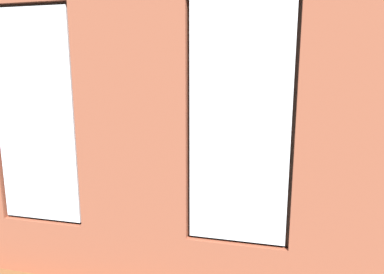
{
  "coord_description": "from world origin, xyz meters",
  "views": [
    {
      "loc": [
        -1.26,
        5.52,
        2.11
      ],
      "look_at": [
        -0.03,
        0.4,
        1.09
      ],
      "focal_mm": 32.0,
      "sensor_mm": 36.0,
      "label": 1
    }
  ],
  "objects_px": {
    "coffee_table": "(202,174)",
    "couch_left": "(353,198)",
    "potted_plant_near_tv": "(28,185)",
    "media_console": "(40,174)",
    "potted_plant_between_couches": "(263,213)",
    "potted_plant_mid_room_small": "(261,170)",
    "couch_by_window": "(140,224)",
    "table_plant_small": "(202,166)",
    "candle_jar": "(225,167)",
    "tv_flatscreen": "(37,137)",
    "remote_black": "(193,169)",
    "potted_plant_foreground_right": "(115,137)",
    "cup_ceramic": "(206,171)",
    "remote_gray": "(176,171)",
    "papasan_chair": "(219,148)"
  },
  "relations": [
    {
      "from": "candle_jar",
      "to": "remote_gray",
      "type": "bearing_deg",
      "value": 17.32
    },
    {
      "from": "remote_black",
      "to": "potted_plant_near_tv",
      "type": "distance_m",
      "value": 2.61
    },
    {
      "from": "potted_plant_between_couches",
      "to": "coffee_table",
      "type": "bearing_deg",
      "value": -60.44
    },
    {
      "from": "couch_by_window",
      "to": "tv_flatscreen",
      "type": "height_order",
      "value": "tv_flatscreen"
    },
    {
      "from": "coffee_table",
      "to": "couch_left",
      "type": "bearing_deg",
      "value": 167.73
    },
    {
      "from": "table_plant_small",
      "to": "remote_black",
      "type": "distance_m",
      "value": 0.22
    },
    {
      "from": "remote_gray",
      "to": "potted_plant_near_tv",
      "type": "xyz_separation_m",
      "value": [
        1.9,
        1.29,
        0.02
      ]
    },
    {
      "from": "cup_ceramic",
      "to": "candle_jar",
      "type": "distance_m",
      "value": 0.37
    },
    {
      "from": "couch_left",
      "to": "table_plant_small",
      "type": "bearing_deg",
      "value": -98.98
    },
    {
      "from": "table_plant_small",
      "to": "papasan_chair",
      "type": "distance_m",
      "value": 1.82
    },
    {
      "from": "remote_gray",
      "to": "tv_flatscreen",
      "type": "xyz_separation_m",
      "value": [
        2.45,
        0.31,
        0.53
      ]
    },
    {
      "from": "coffee_table",
      "to": "potted_plant_between_couches",
      "type": "relative_size",
      "value": 1.12
    },
    {
      "from": "coffee_table",
      "to": "tv_flatscreen",
      "type": "bearing_deg",
      "value": 8.36
    },
    {
      "from": "couch_left",
      "to": "media_console",
      "type": "relative_size",
      "value": 1.8
    },
    {
      "from": "potted_plant_between_couches",
      "to": "potted_plant_foreground_right",
      "type": "relative_size",
      "value": 1.56
    },
    {
      "from": "couch_by_window",
      "to": "potted_plant_foreground_right",
      "type": "xyz_separation_m",
      "value": [
        2.23,
        -3.96,
        0.19
      ]
    },
    {
      "from": "remote_black",
      "to": "potted_plant_mid_room_small",
      "type": "height_order",
      "value": "potted_plant_mid_room_small"
    },
    {
      "from": "media_console",
      "to": "potted_plant_mid_room_small",
      "type": "distance_m",
      "value": 3.98
    },
    {
      "from": "media_console",
      "to": "papasan_chair",
      "type": "relative_size",
      "value": 1.03
    },
    {
      "from": "candle_jar",
      "to": "potted_plant_foreground_right",
      "type": "distance_m",
      "value": 3.49
    },
    {
      "from": "tv_flatscreen",
      "to": "potted_plant_mid_room_small",
      "type": "distance_m",
      "value": 4.03
    },
    {
      "from": "couch_by_window",
      "to": "potted_plant_mid_room_small",
      "type": "distance_m",
      "value": 2.91
    },
    {
      "from": "remote_gray",
      "to": "potted_plant_between_couches",
      "type": "bearing_deg",
      "value": 107.82
    },
    {
      "from": "potted_plant_between_couches",
      "to": "potted_plant_mid_room_small",
      "type": "height_order",
      "value": "potted_plant_between_couches"
    },
    {
      "from": "coffee_table",
      "to": "potted_plant_near_tv",
      "type": "relative_size",
      "value": 1.96
    },
    {
      "from": "table_plant_small",
      "to": "candle_jar",
      "type": "bearing_deg",
      "value": -160.65
    },
    {
      "from": "potted_plant_mid_room_small",
      "to": "potted_plant_foreground_right",
      "type": "relative_size",
      "value": 0.66
    },
    {
      "from": "couch_left",
      "to": "potted_plant_near_tv",
      "type": "distance_m",
      "value": 4.7
    },
    {
      "from": "table_plant_small",
      "to": "remote_black",
      "type": "bearing_deg",
      "value": -28.89
    },
    {
      "from": "potted_plant_mid_room_small",
      "to": "potted_plant_foreground_right",
      "type": "xyz_separation_m",
      "value": [
        3.54,
        -1.37,
        0.2
      ]
    },
    {
      "from": "remote_black",
      "to": "remote_gray",
      "type": "xyz_separation_m",
      "value": [
        0.24,
        0.21,
        0.0
      ]
    },
    {
      "from": "media_console",
      "to": "coffee_table",
      "type": "bearing_deg",
      "value": -171.59
    },
    {
      "from": "table_plant_small",
      "to": "potted_plant_mid_room_small",
      "type": "distance_m",
      "value": 1.17
    },
    {
      "from": "table_plant_small",
      "to": "potted_plant_mid_room_small",
      "type": "bearing_deg",
      "value": -147.12
    },
    {
      "from": "couch_left",
      "to": "candle_jar",
      "type": "relative_size",
      "value": 14.68
    },
    {
      "from": "candle_jar",
      "to": "potted_plant_foreground_right",
      "type": "bearing_deg",
      "value": -32.2
    },
    {
      "from": "media_console",
      "to": "tv_flatscreen",
      "type": "xyz_separation_m",
      "value": [
        0.0,
        -0.0,
        0.67
      ]
    },
    {
      "from": "potted_plant_near_tv",
      "to": "tv_flatscreen",
      "type": "bearing_deg",
      "value": -60.67
    },
    {
      "from": "table_plant_small",
      "to": "papasan_chair",
      "type": "height_order",
      "value": "papasan_chair"
    },
    {
      "from": "tv_flatscreen",
      "to": "potted_plant_mid_room_small",
      "type": "height_order",
      "value": "tv_flatscreen"
    },
    {
      "from": "potted_plant_near_tv",
      "to": "couch_left",
      "type": "bearing_deg",
      "value": -168.94
    },
    {
      "from": "couch_left",
      "to": "potted_plant_between_couches",
      "type": "xyz_separation_m",
      "value": [
        1.2,
        1.42,
        0.25
      ]
    },
    {
      "from": "potted_plant_mid_room_small",
      "to": "remote_black",
      "type": "bearing_deg",
      "value": 24.92
    },
    {
      "from": "remote_black",
      "to": "remote_gray",
      "type": "distance_m",
      "value": 0.32
    },
    {
      "from": "potted_plant_foreground_right",
      "to": "tv_flatscreen",
      "type": "bearing_deg",
      "value": 82.91
    },
    {
      "from": "couch_by_window",
      "to": "table_plant_small",
      "type": "xyz_separation_m",
      "value": [
        -0.34,
        -1.97,
        0.19
      ]
    },
    {
      "from": "tv_flatscreen",
      "to": "couch_by_window",
      "type": "bearing_deg",
      "value": 148.54
    },
    {
      "from": "coffee_table",
      "to": "remote_gray",
      "type": "distance_m",
      "value": 0.44
    },
    {
      "from": "remote_gray",
      "to": "media_console",
      "type": "distance_m",
      "value": 2.47
    },
    {
      "from": "couch_by_window",
      "to": "couch_left",
      "type": "height_order",
      "value": "same"
    }
  ]
}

